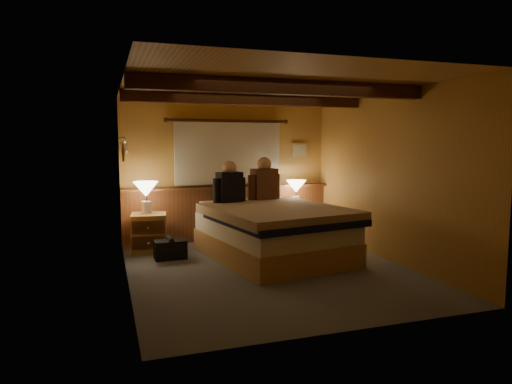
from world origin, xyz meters
name	(u,v)px	position (x,y,z in m)	size (l,w,h in m)	color
floor	(268,270)	(0.00, 0.00, 0.00)	(4.20, 4.20, 0.00)	slate
ceiling	(269,86)	(0.00, 0.00, 2.40)	(4.20, 4.20, 0.00)	#BE8B47
wall_back	(227,170)	(0.00, 2.10, 1.20)	(3.60, 3.60, 0.00)	#B89042
wall_left	(125,184)	(-1.80, 0.00, 1.20)	(4.20, 4.20, 0.00)	#B89042
wall_right	(387,177)	(1.80, 0.00, 1.20)	(4.20, 4.20, 0.00)	#B89042
wall_front	(351,198)	(0.00, -2.10, 1.20)	(3.60, 3.60, 0.00)	#B89042
wainscot	(229,212)	(0.00, 2.04, 0.49)	(3.60, 0.23, 0.94)	brown
curtain_window	(228,152)	(0.00, 2.03, 1.52)	(2.18, 0.09, 1.11)	#402010
ceiling_beams	(265,94)	(0.00, 0.15, 2.31)	(3.60, 1.65, 0.16)	#402010
coat_rail	(125,144)	(-1.72, 1.58, 1.67)	(0.05, 0.55, 0.24)	silver
framed_print	(300,150)	(1.35, 2.08, 1.55)	(0.30, 0.04, 0.25)	tan
bed	(274,231)	(0.28, 0.56, 0.40)	(2.05, 2.49, 0.76)	tan
nightstand_left	(149,232)	(-1.40, 1.59, 0.29)	(0.59, 0.55, 0.59)	tan
nightstand_right	(296,222)	(1.14, 1.74, 0.29)	(0.59, 0.55, 0.57)	tan
lamp_left	(146,191)	(-1.43, 1.62, 0.94)	(0.38, 0.38, 0.50)	silver
lamp_right	(296,188)	(1.14, 1.74, 0.89)	(0.35, 0.35, 0.46)	silver
person_left	(229,185)	(-0.19, 1.25, 1.02)	(0.54, 0.30, 0.67)	black
person_right	(264,182)	(0.44, 1.43, 1.04)	(0.58, 0.31, 0.72)	#523121
duffel_bag	(170,249)	(-1.16, 0.99, 0.14)	(0.46, 0.29, 0.33)	black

